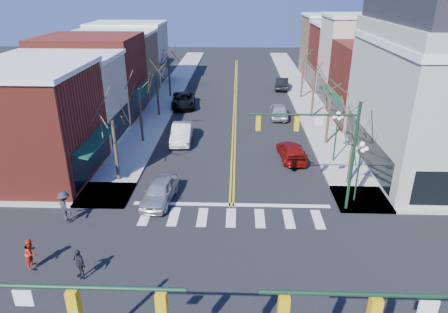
# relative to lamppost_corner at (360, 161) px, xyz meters

# --- Properties ---
(ground) EXTENTS (160.00, 160.00, 0.00)m
(ground) POSITION_rel_lamppost_corner_xyz_m (-8.20, -8.50, -2.96)
(ground) COLOR black
(ground) RESTS_ON ground
(sidewalk_left) EXTENTS (3.50, 70.00, 0.15)m
(sidewalk_left) POSITION_rel_lamppost_corner_xyz_m (-16.95, 11.50, -2.89)
(sidewalk_left) COLOR #9E9B93
(sidewalk_left) RESTS_ON ground
(sidewalk_right) EXTENTS (3.50, 70.00, 0.15)m
(sidewalk_right) POSITION_rel_lamppost_corner_xyz_m (0.55, 11.50, -2.89)
(sidewalk_right) COLOR #9E9B93
(sidewalk_right) RESTS_ON ground
(bldg_left_brick_a) EXTENTS (10.00, 8.50, 8.00)m
(bldg_left_brick_a) POSITION_rel_lamppost_corner_xyz_m (-23.70, 3.25, 1.04)
(bldg_left_brick_a) COLOR maroon
(bldg_left_brick_a) RESTS_ON ground
(bldg_left_stucco_a) EXTENTS (10.00, 7.00, 7.50)m
(bldg_left_stucco_a) POSITION_rel_lamppost_corner_xyz_m (-23.70, 11.00, 0.79)
(bldg_left_stucco_a) COLOR #B8AF98
(bldg_left_stucco_a) RESTS_ON ground
(bldg_left_brick_b) EXTENTS (10.00, 9.00, 8.50)m
(bldg_left_brick_b) POSITION_rel_lamppost_corner_xyz_m (-23.70, 19.00, 1.29)
(bldg_left_brick_b) COLOR maroon
(bldg_left_brick_b) RESTS_ON ground
(bldg_left_tan) EXTENTS (10.00, 7.50, 7.80)m
(bldg_left_tan) POSITION_rel_lamppost_corner_xyz_m (-23.70, 27.25, 0.94)
(bldg_left_tan) COLOR #927650
(bldg_left_tan) RESTS_ON ground
(bldg_left_stucco_b) EXTENTS (10.00, 8.00, 8.20)m
(bldg_left_stucco_b) POSITION_rel_lamppost_corner_xyz_m (-23.70, 35.00, 1.14)
(bldg_left_stucco_b) COLOR #B8AF98
(bldg_left_stucco_b) RESTS_ON ground
(bldg_right_brick_a) EXTENTS (10.00, 8.50, 8.00)m
(bldg_right_brick_a) POSITION_rel_lamppost_corner_xyz_m (7.30, 17.25, 1.04)
(bldg_right_brick_a) COLOR maroon
(bldg_right_brick_a) RESTS_ON ground
(bldg_right_stucco) EXTENTS (10.00, 7.00, 10.00)m
(bldg_right_stucco) POSITION_rel_lamppost_corner_xyz_m (7.30, 25.00, 2.04)
(bldg_right_stucco) COLOR #B8AF98
(bldg_right_stucco) RESTS_ON ground
(bldg_right_brick_b) EXTENTS (10.00, 8.00, 8.50)m
(bldg_right_brick_b) POSITION_rel_lamppost_corner_xyz_m (7.30, 32.50, 1.29)
(bldg_right_brick_b) COLOR maroon
(bldg_right_brick_b) RESTS_ON ground
(bldg_right_tan) EXTENTS (10.00, 8.00, 9.00)m
(bldg_right_tan) POSITION_rel_lamppost_corner_xyz_m (7.30, 40.50, 1.54)
(bldg_right_tan) COLOR #927650
(bldg_right_tan) RESTS_ON ground
(traffic_mast_far_right) EXTENTS (6.60, 0.28, 7.20)m
(traffic_mast_far_right) POSITION_rel_lamppost_corner_xyz_m (-2.65, -1.10, 1.75)
(traffic_mast_far_right) COLOR #14331E
(traffic_mast_far_right) RESTS_ON ground
(lamppost_corner) EXTENTS (0.36, 0.36, 4.33)m
(lamppost_corner) POSITION_rel_lamppost_corner_xyz_m (0.00, 0.00, 0.00)
(lamppost_corner) COLOR #14331E
(lamppost_corner) RESTS_ON ground
(lamppost_midblock) EXTENTS (0.36, 0.36, 4.33)m
(lamppost_midblock) POSITION_rel_lamppost_corner_xyz_m (0.00, 6.50, 0.00)
(lamppost_midblock) COLOR #14331E
(lamppost_midblock) RESTS_ON ground
(tree_left_a) EXTENTS (0.24, 0.24, 4.76)m
(tree_left_a) POSITION_rel_lamppost_corner_xyz_m (-16.60, 2.50, -0.58)
(tree_left_a) COLOR #382B21
(tree_left_a) RESTS_ON ground
(tree_left_b) EXTENTS (0.24, 0.24, 5.04)m
(tree_left_b) POSITION_rel_lamppost_corner_xyz_m (-16.60, 10.50, -0.44)
(tree_left_b) COLOR #382B21
(tree_left_b) RESTS_ON ground
(tree_left_c) EXTENTS (0.24, 0.24, 4.55)m
(tree_left_c) POSITION_rel_lamppost_corner_xyz_m (-16.60, 18.50, -0.69)
(tree_left_c) COLOR #382B21
(tree_left_c) RESTS_ON ground
(tree_left_d) EXTENTS (0.24, 0.24, 4.90)m
(tree_left_d) POSITION_rel_lamppost_corner_xyz_m (-16.60, 26.50, -0.51)
(tree_left_d) COLOR #382B21
(tree_left_d) RESTS_ON ground
(tree_right_a) EXTENTS (0.24, 0.24, 4.62)m
(tree_right_a) POSITION_rel_lamppost_corner_xyz_m (0.20, 2.50, -0.65)
(tree_right_a) COLOR #382B21
(tree_right_a) RESTS_ON ground
(tree_right_b) EXTENTS (0.24, 0.24, 5.18)m
(tree_right_b) POSITION_rel_lamppost_corner_xyz_m (0.20, 10.50, -0.37)
(tree_right_b) COLOR #382B21
(tree_right_b) RESTS_ON ground
(tree_right_c) EXTENTS (0.24, 0.24, 4.83)m
(tree_right_c) POSITION_rel_lamppost_corner_xyz_m (0.20, 18.50, -0.55)
(tree_right_c) COLOR #382B21
(tree_right_c) RESTS_ON ground
(tree_right_d) EXTENTS (0.24, 0.24, 4.97)m
(tree_right_d) POSITION_rel_lamppost_corner_xyz_m (0.20, 26.50, -0.48)
(tree_right_d) COLOR #382B21
(tree_right_d) RESTS_ON ground
(car_left_near) EXTENTS (2.30, 4.61, 1.51)m
(car_left_near) POSITION_rel_lamppost_corner_xyz_m (-13.00, -0.42, -2.21)
(car_left_near) COLOR #B5B5BA
(car_left_near) RESTS_ON ground
(car_left_mid) EXTENTS (1.94, 5.05, 1.64)m
(car_left_mid) POSITION_rel_lamppost_corner_xyz_m (-13.00, 10.71, -2.14)
(car_left_mid) COLOR silver
(car_left_mid) RESTS_ON ground
(car_left_far) EXTENTS (3.24, 6.03, 1.61)m
(car_left_far) POSITION_rel_lamppost_corner_xyz_m (-14.32, 22.16, -2.16)
(car_left_far) COLOR black
(car_left_far) RESTS_ON ground
(car_right_near) EXTENTS (2.33, 4.93, 1.39)m
(car_right_near) POSITION_rel_lamppost_corner_xyz_m (-3.34, 7.06, -2.27)
(car_right_near) COLOR maroon
(car_right_near) RESTS_ON ground
(car_right_mid) EXTENTS (2.07, 4.81, 1.62)m
(car_right_mid) POSITION_rel_lamppost_corner_xyz_m (-3.40, 18.32, -2.15)
(car_right_mid) COLOR silver
(car_right_mid) RESTS_ON ground
(car_right_far) EXTENTS (2.20, 5.05, 1.61)m
(car_right_far) POSITION_rel_lamppost_corner_xyz_m (-1.80, 31.38, -2.15)
(car_right_far) COLOR black
(car_right_far) RESTS_ON ground
(pedestrian_red_b) EXTENTS (0.63, 0.80, 1.63)m
(pedestrian_red_b) POSITION_rel_lamppost_corner_xyz_m (-18.20, -7.49, -2.00)
(pedestrian_red_b) COLOR #B42813
(pedestrian_red_b) RESTS_ON sidewalk_left
(pedestrian_dark_a) EXTENTS (0.97, 0.85, 1.57)m
(pedestrian_dark_a) POSITION_rel_lamppost_corner_xyz_m (-15.50, -8.18, -2.03)
(pedestrian_dark_a) COLOR black
(pedestrian_dark_a) RESTS_ON sidewalk_left
(pedestrian_dark_b) EXTENTS (1.40, 1.40, 1.94)m
(pedestrian_dark_b) POSITION_rel_lamppost_corner_xyz_m (-18.20, -3.18, -1.84)
(pedestrian_dark_b) COLOR #202229
(pedestrian_dark_b) RESTS_ON sidewalk_left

